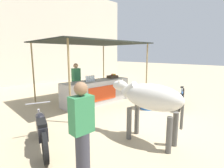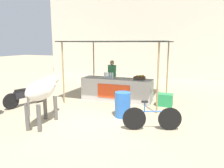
# 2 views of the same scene
# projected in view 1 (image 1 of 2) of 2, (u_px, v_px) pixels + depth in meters

# --- Properties ---
(ground_plane) EXTENTS (60.00, 60.00, 0.00)m
(ground_plane) POSITION_uv_depth(u_px,v_px,m) (138.00, 116.00, 5.78)
(ground_plane) COLOR tan
(building_wall_far) EXTENTS (16.00, 0.50, 6.79)m
(building_wall_far) POSITION_uv_depth(u_px,v_px,m) (31.00, 34.00, 11.80)
(building_wall_far) COLOR beige
(building_wall_far) RESTS_ON ground
(stall_counter) EXTENTS (3.00, 0.82, 0.96)m
(stall_counter) POSITION_uv_depth(u_px,v_px,m) (97.00, 92.00, 7.27)
(stall_counter) COLOR #B2ADA8
(stall_counter) RESTS_ON ground
(stall_awning) EXTENTS (4.20, 3.20, 2.51)m
(stall_awning) POSITION_uv_depth(u_px,v_px,m) (91.00, 45.00, 7.16)
(stall_awning) COLOR black
(stall_awning) RESTS_ON ground
(water_bottle_row) EXTENTS (0.43, 0.07, 0.25)m
(water_bottle_row) POSITION_uv_depth(u_px,v_px,m) (90.00, 79.00, 6.90)
(water_bottle_row) COLOR silver
(water_bottle_row) RESTS_ON stall_counter
(fruit_crate) EXTENTS (0.44, 0.32, 0.18)m
(fruit_crate) POSITION_uv_depth(u_px,v_px,m) (113.00, 76.00, 7.88)
(fruit_crate) COLOR #3F3326
(fruit_crate) RESTS_ON stall_counter
(vendor_behind_counter) EXTENTS (0.34, 0.22, 1.65)m
(vendor_behind_counter) POSITION_uv_depth(u_px,v_px,m) (76.00, 82.00, 7.41)
(vendor_behind_counter) COLOR #383842
(vendor_behind_counter) RESTS_ON ground
(cooler_box) EXTENTS (0.60, 0.44, 0.48)m
(cooler_box) POSITION_uv_depth(u_px,v_px,m) (130.00, 91.00, 8.63)
(cooler_box) COLOR #268C4C
(cooler_box) RESTS_ON ground
(water_barrel) EXTENTS (0.52, 0.52, 0.84)m
(water_barrel) POSITION_uv_depth(u_px,v_px,m) (148.00, 98.00, 6.50)
(water_barrel) COLOR blue
(water_barrel) RESTS_ON ground
(cow) EXTENTS (0.71, 1.85, 1.44)m
(cow) POSITION_uv_depth(u_px,v_px,m) (150.00, 99.00, 3.97)
(cow) COLOR silver
(cow) RESTS_ON ground
(motorcycle_parked) EXTENTS (0.72, 1.75, 0.90)m
(motorcycle_parked) POSITION_uv_depth(u_px,v_px,m) (41.00, 129.00, 3.78)
(motorcycle_parked) COLOR black
(motorcycle_parked) RESTS_ON ground
(bicycle_leaning) EXTENTS (1.58, 0.59, 0.85)m
(bicycle_leaning) POSITION_uv_depth(u_px,v_px,m) (182.00, 98.00, 6.70)
(bicycle_leaning) COLOR black
(bicycle_leaning) RESTS_ON ground
(passerby_on_street) EXTENTS (0.34, 0.22, 1.65)m
(passerby_on_street) POSITION_uv_depth(u_px,v_px,m) (82.00, 134.00, 2.62)
(passerby_on_street) COLOR #383842
(passerby_on_street) RESTS_ON ground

